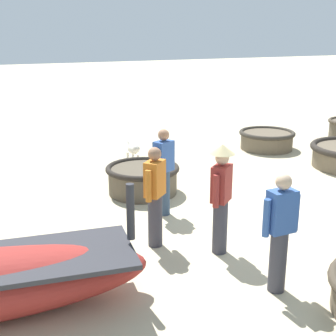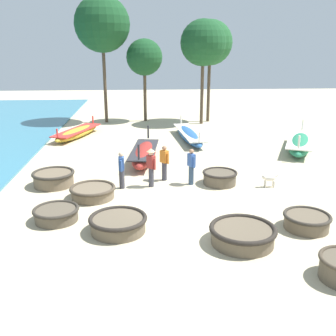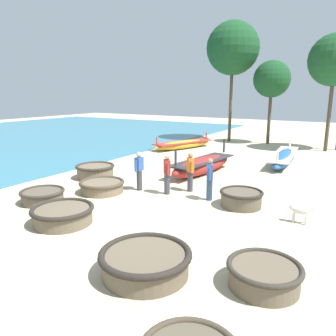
# 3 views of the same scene
# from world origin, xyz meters

# --- Properties ---
(ground_plane) EXTENTS (80.00, 80.00, 0.00)m
(ground_plane) POSITION_xyz_m (0.00, 0.00, 0.00)
(ground_plane) COLOR #C6B793
(coracle_far_left) EXTENTS (1.54, 1.54, 0.51)m
(coracle_far_left) POSITION_xyz_m (4.19, -1.97, 0.28)
(coracle_far_left) COLOR brown
(coracle_far_left) RESTS_ON ground
(coracle_front_left) EXTENTS (2.03, 2.03, 0.56)m
(coracle_front_left) POSITION_xyz_m (1.86, -2.82, 0.31)
(coracle_front_left) COLOR brown
(coracle_front_left) RESTS_ON ground
(coracle_weathered) EXTENTS (1.88, 1.88, 0.53)m
(coracle_weathered) POSITION_xyz_m (-1.93, -1.77, 0.29)
(coracle_weathered) COLOR brown
(coracle_weathered) RESTS_ON ground
(coracle_far_right) EXTENTS (1.79, 1.79, 0.62)m
(coracle_far_right) POSITION_xyz_m (-4.91, 2.77, 0.34)
(coracle_far_right) COLOR brown
(coracle_far_right) RESTS_ON ground
(coracle_center) EXTENTS (1.56, 1.56, 0.47)m
(coracle_center) POSITION_xyz_m (-4.08, -0.81, 0.25)
(coracle_center) COLOR brown
(coracle_center) RESTS_ON ground
(coracle_upturned) EXTENTS (1.50, 1.50, 0.57)m
(coracle_upturned) POSITION_xyz_m (2.19, 2.48, 0.31)
(coracle_upturned) COLOR brown
(coracle_upturned) RESTS_ON ground
(coracle_tilted) EXTENTS (1.79, 1.79, 0.47)m
(coracle_tilted) POSITION_xyz_m (-3.08, 1.22, 0.26)
(coracle_tilted) COLOR brown
(coracle_tilted) RESTS_ON ground
(long_boat_white_hull) EXTENTS (1.54, 6.06, 1.10)m
(long_boat_white_hull) POSITION_xyz_m (1.83, 10.75, 0.32)
(long_boat_white_hull) COLOR #285693
(long_boat_white_hull) RESTS_ON ground
(long_boat_ochre_hull) EXTENTS (1.66, 4.81, 1.46)m
(long_boat_ochre_hull) POSITION_xyz_m (-1.03, 6.09, 0.42)
(long_boat_ochre_hull) COLOR maroon
(long_boat_ochre_hull) RESTS_ON ground
(long_boat_red_hull) EXTENTS (2.79, 5.08, 1.01)m
(long_boat_red_hull) POSITION_xyz_m (-5.35, 12.05, 0.30)
(long_boat_red_hull) COLOR gold
(long_boat_red_hull) RESTS_ON ground
(fisherman_standing_left) EXTENTS (0.34, 0.49, 1.57)m
(fisherman_standing_left) POSITION_xyz_m (0.95, 2.54, 0.84)
(fisherman_standing_left) COLOR #2D425B
(fisherman_standing_left) RESTS_ON ground
(fisherman_standing_right) EXTENTS (0.23, 0.53, 1.57)m
(fisherman_standing_right) POSITION_xyz_m (-1.99, 2.24, 0.84)
(fisherman_standing_right) COLOR #383842
(fisherman_standing_right) RESTS_ON ground
(fisherman_by_coracle) EXTENTS (0.39, 0.41, 1.57)m
(fisherman_by_coracle) POSITION_xyz_m (-0.16, 3.16, 0.84)
(fisherman_by_coracle) COLOR #383842
(fisherman_by_coracle) RESTS_ON ground
(fisherman_hauling) EXTENTS (0.39, 0.42, 1.67)m
(fisherman_hauling) POSITION_xyz_m (-0.76, 2.37, 0.96)
(fisherman_hauling) COLOR #383842
(fisherman_hauling) RESTS_ON ground
(dog) EXTENTS (0.69, 0.20, 0.55)m
(dog) POSITION_xyz_m (4.17, 1.97, 0.37)
(dog) COLOR beige
(dog) RESTS_ON ground
(tree_center) EXTENTS (3.32, 3.32, 7.56)m
(tree_center) POSITION_xyz_m (3.39, 16.13, 5.87)
(tree_center) COLOR #4C3D2D
(tree_center) RESTS_ON ground
(tree_tall_back) EXTENTS (2.73, 2.73, 6.22)m
(tree_tall_back) POSITION_xyz_m (-0.85, 17.54, 4.83)
(tree_tall_back) COLOR #4C3D2D
(tree_tall_back) RESTS_ON ground
(tree_leftmost) EXTENTS (4.04, 4.04, 9.22)m
(tree_leftmost) POSITION_xyz_m (-3.87, 17.16, 7.17)
(tree_leftmost) COLOR #4C3D2D
(tree_leftmost) RESTS_ON ground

